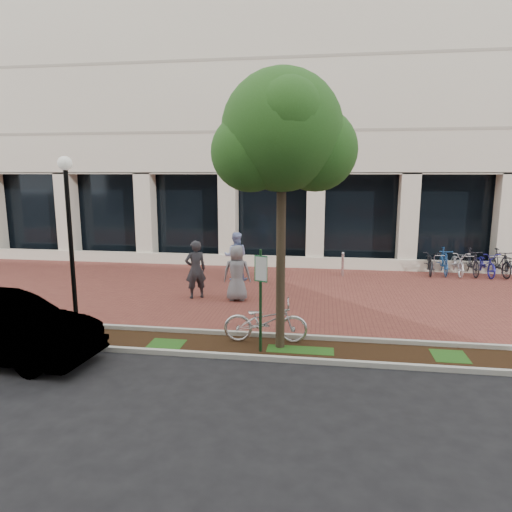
# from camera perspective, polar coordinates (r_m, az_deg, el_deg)

# --- Properties ---
(ground) EXTENTS (120.00, 120.00, 0.00)m
(ground) POSITION_cam_1_polar(r_m,az_deg,el_deg) (16.46, -0.07, -4.50)
(ground) COLOR black
(ground) RESTS_ON ground
(brick_plaza) EXTENTS (40.00, 9.00, 0.01)m
(brick_plaza) POSITION_cam_1_polar(r_m,az_deg,el_deg) (16.46, -0.07, -4.48)
(brick_plaza) COLOR brown
(brick_plaza) RESTS_ON ground
(planting_strip) EXTENTS (40.00, 1.50, 0.01)m
(planting_strip) POSITION_cam_1_polar(r_m,az_deg,el_deg) (11.55, -4.01, -11.10)
(planting_strip) COLOR black
(planting_strip) RESTS_ON ground
(curb_plaza_side) EXTENTS (40.00, 0.12, 0.12)m
(curb_plaza_side) POSITION_cam_1_polar(r_m,az_deg,el_deg) (12.21, -3.25, -9.60)
(curb_plaza_side) COLOR #B0B1A7
(curb_plaza_side) RESTS_ON ground
(curb_street_side) EXTENTS (40.00, 0.12, 0.12)m
(curb_street_side) POSITION_cam_1_polar(r_m,az_deg,el_deg) (10.85, -4.89, -12.26)
(curb_street_side) COLOR #B0B1A7
(curb_street_side) RESTS_ON ground
(near_office_building) EXTENTS (40.00, 12.12, 16.00)m
(near_office_building) POSITION_cam_1_polar(r_m,az_deg,el_deg) (26.94, 3.52, 22.86)
(near_office_building) COLOR beige
(near_office_building) RESTS_ON ground
(parking_sign) EXTENTS (0.34, 0.07, 2.49)m
(parking_sign) POSITION_cam_1_polar(r_m,az_deg,el_deg) (10.66, 0.56, -4.02)
(parking_sign) COLOR #153B1D
(parking_sign) RESTS_ON ground
(lamppost) EXTENTS (0.36, 0.36, 4.64)m
(lamppost) POSITION_cam_1_polar(r_m,az_deg,el_deg) (12.83, -22.21, 2.37)
(lamppost) COLOR black
(lamppost) RESTS_ON ground
(street_tree) EXTENTS (3.31, 2.76, 6.54)m
(street_tree) POSITION_cam_1_polar(r_m,az_deg,el_deg) (10.69, 3.52, 14.38)
(street_tree) COLOR #423725
(street_tree) RESTS_ON ground
(locked_bicycle) EXTENTS (2.17, 0.92, 1.11)m
(locked_bicycle) POSITION_cam_1_polar(r_m,az_deg,el_deg) (11.58, 1.21, -8.13)
(locked_bicycle) COLOR silver
(locked_bicycle) RESTS_ON ground
(pedestrian_left) EXTENTS (0.87, 0.78, 1.99)m
(pedestrian_left) POSITION_cam_1_polar(r_m,az_deg,el_deg) (15.58, -7.56, -1.69)
(pedestrian_left) COLOR #28282D
(pedestrian_left) RESTS_ON ground
(pedestrian_mid) EXTENTS (0.99, 0.80, 1.93)m
(pedestrian_mid) POSITION_cam_1_polar(r_m,az_deg,el_deg) (18.07, -2.55, -0.03)
(pedestrian_mid) COLOR #8595C7
(pedestrian_mid) RESTS_ON ground
(pedestrian_right) EXTENTS (0.96, 0.66, 1.88)m
(pedestrian_right) POSITION_cam_1_polar(r_m,az_deg,el_deg) (15.18, -2.40, -2.14)
(pedestrian_right) COLOR slate
(pedestrian_right) RESTS_ON ground
(bollard) EXTENTS (0.12, 0.12, 1.02)m
(bollard) POSITION_cam_1_polar(r_m,az_deg,el_deg) (19.12, 10.78, -0.98)
(bollard) COLOR silver
(bollard) RESTS_ON ground
(bike_rack_cluster) EXTENTS (4.27, 2.02, 1.12)m
(bike_rack_cluster) POSITION_cam_1_polar(r_m,az_deg,el_deg) (20.98, 25.32, -0.78)
(bike_rack_cluster) COLOR black
(bike_rack_cluster) RESTS_ON ground
(sedan_near_curb) EXTENTS (4.63, 1.99, 1.48)m
(sedan_near_curb) POSITION_cam_1_polar(r_m,az_deg,el_deg) (11.99, -29.21, -7.90)
(sedan_near_curb) COLOR #A3A3A7
(sedan_near_curb) RESTS_ON ground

